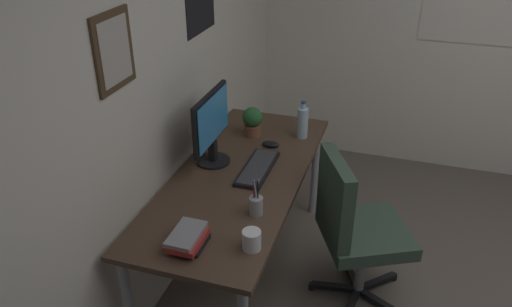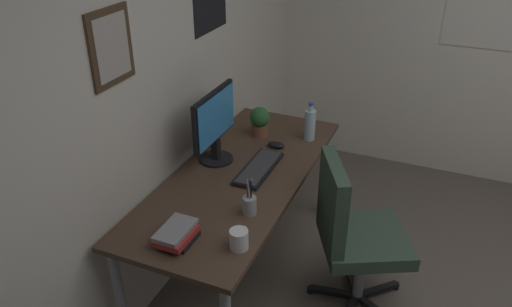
{
  "view_description": "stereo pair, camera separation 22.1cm",
  "coord_description": "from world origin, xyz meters",
  "px_view_note": "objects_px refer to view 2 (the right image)",
  "views": [
    {
      "loc": [
        -2.02,
        0.89,
        2.21
      ],
      "look_at": [
        0.26,
        1.62,
        0.89
      ],
      "focal_mm": 34.87,
      "sensor_mm": 36.0,
      "label": 1
    },
    {
      "loc": [
        -1.94,
        0.68,
        2.21
      ],
      "look_at": [
        0.26,
        1.62,
        0.89
      ],
      "focal_mm": 34.87,
      "sensor_mm": 36.0,
      "label": 2
    }
  ],
  "objects_px": {
    "water_bottle": "(310,124)",
    "coffee_mug_near": "(239,239)",
    "pen_cup": "(250,204)",
    "office_chair": "(352,231)",
    "potted_plant": "(260,121)",
    "keyboard": "(259,168)",
    "book_stack_left": "(177,235)",
    "monitor": "(215,124)",
    "computer_mouse": "(276,145)"
  },
  "relations": [
    {
      "from": "water_bottle",
      "to": "coffee_mug_near",
      "type": "relative_size",
      "value": 2.02
    },
    {
      "from": "water_bottle",
      "to": "pen_cup",
      "type": "distance_m",
      "value": 0.9
    },
    {
      "from": "office_chair",
      "to": "potted_plant",
      "type": "distance_m",
      "value": 0.95
    },
    {
      "from": "keyboard",
      "to": "water_bottle",
      "type": "relative_size",
      "value": 1.7
    },
    {
      "from": "water_bottle",
      "to": "book_stack_left",
      "type": "xyz_separation_m",
      "value": [
        -1.23,
        0.25,
        -0.07
      ]
    },
    {
      "from": "water_bottle",
      "to": "keyboard",
      "type": "bearing_deg",
      "value": 163.17
    },
    {
      "from": "office_chair",
      "to": "water_bottle",
      "type": "distance_m",
      "value": 0.78
    },
    {
      "from": "monitor",
      "to": "pen_cup",
      "type": "bearing_deg",
      "value": -136.33
    },
    {
      "from": "monitor",
      "to": "coffee_mug_near",
      "type": "bearing_deg",
      "value": -145.7
    },
    {
      "from": "coffee_mug_near",
      "to": "pen_cup",
      "type": "height_order",
      "value": "pen_cup"
    },
    {
      "from": "book_stack_left",
      "to": "water_bottle",
      "type": "bearing_deg",
      "value": -11.44
    },
    {
      "from": "computer_mouse",
      "to": "keyboard",
      "type": "bearing_deg",
      "value": -178.36
    },
    {
      "from": "water_bottle",
      "to": "coffee_mug_near",
      "type": "height_order",
      "value": "water_bottle"
    },
    {
      "from": "keyboard",
      "to": "monitor",
      "type": "bearing_deg",
      "value": 87.47
    },
    {
      "from": "office_chair",
      "to": "pen_cup",
      "type": "distance_m",
      "value": 0.63
    },
    {
      "from": "monitor",
      "to": "potted_plant",
      "type": "relative_size",
      "value": 2.36
    },
    {
      "from": "office_chair",
      "to": "coffee_mug_near",
      "type": "height_order",
      "value": "office_chair"
    },
    {
      "from": "potted_plant",
      "to": "book_stack_left",
      "type": "distance_m",
      "value": 1.16
    },
    {
      "from": "potted_plant",
      "to": "book_stack_left",
      "type": "xyz_separation_m",
      "value": [
        -1.16,
        -0.07,
        -0.07
      ]
    },
    {
      "from": "office_chair",
      "to": "water_bottle",
      "type": "height_order",
      "value": "water_bottle"
    },
    {
      "from": "pen_cup",
      "to": "book_stack_left",
      "type": "bearing_deg",
      "value": 146.22
    },
    {
      "from": "water_bottle",
      "to": "pen_cup",
      "type": "xyz_separation_m",
      "value": [
        -0.9,
        0.03,
        -0.05
      ]
    },
    {
      "from": "monitor",
      "to": "keyboard",
      "type": "relative_size",
      "value": 1.07
    },
    {
      "from": "monitor",
      "to": "computer_mouse",
      "type": "relative_size",
      "value": 4.18
    },
    {
      "from": "monitor",
      "to": "water_bottle",
      "type": "height_order",
      "value": "monitor"
    },
    {
      "from": "keyboard",
      "to": "pen_cup",
      "type": "distance_m",
      "value": 0.43
    },
    {
      "from": "coffee_mug_near",
      "to": "book_stack_left",
      "type": "xyz_separation_m",
      "value": [
        -0.07,
        0.28,
        -0.01
      ]
    },
    {
      "from": "computer_mouse",
      "to": "potted_plant",
      "type": "relative_size",
      "value": 0.56
    },
    {
      "from": "office_chair",
      "to": "keyboard",
      "type": "relative_size",
      "value": 2.21
    },
    {
      "from": "office_chair",
      "to": "keyboard",
      "type": "bearing_deg",
      "value": 83.46
    },
    {
      "from": "office_chair",
      "to": "monitor",
      "type": "relative_size",
      "value": 2.07
    },
    {
      "from": "office_chair",
      "to": "computer_mouse",
      "type": "xyz_separation_m",
      "value": [
        0.37,
        0.59,
        0.23
      ]
    },
    {
      "from": "potted_plant",
      "to": "pen_cup",
      "type": "relative_size",
      "value": 0.98
    },
    {
      "from": "potted_plant",
      "to": "pen_cup",
      "type": "height_order",
      "value": "pen_cup"
    },
    {
      "from": "book_stack_left",
      "to": "coffee_mug_near",
      "type": "bearing_deg",
      "value": -75.98
    },
    {
      "from": "computer_mouse",
      "to": "pen_cup",
      "type": "relative_size",
      "value": 0.55
    },
    {
      "from": "office_chair",
      "to": "potted_plant",
      "type": "height_order",
      "value": "office_chair"
    },
    {
      "from": "office_chair",
      "to": "computer_mouse",
      "type": "distance_m",
      "value": 0.73
    },
    {
      "from": "pen_cup",
      "to": "book_stack_left",
      "type": "relative_size",
      "value": 0.91
    },
    {
      "from": "potted_plant",
      "to": "pen_cup",
      "type": "distance_m",
      "value": 0.88
    },
    {
      "from": "keyboard",
      "to": "office_chair",
      "type": "bearing_deg",
      "value": -96.54
    },
    {
      "from": "water_bottle",
      "to": "computer_mouse",
      "type": "bearing_deg",
      "value": 140.62
    },
    {
      "from": "computer_mouse",
      "to": "book_stack_left",
      "type": "bearing_deg",
      "value": 174.95
    },
    {
      "from": "potted_plant",
      "to": "office_chair",
      "type": "bearing_deg",
      "value": -122.95
    },
    {
      "from": "office_chair",
      "to": "potted_plant",
      "type": "relative_size",
      "value": 4.87
    },
    {
      "from": "coffee_mug_near",
      "to": "potted_plant",
      "type": "bearing_deg",
      "value": 17.9
    },
    {
      "from": "coffee_mug_near",
      "to": "water_bottle",
      "type": "bearing_deg",
      "value": 1.71
    },
    {
      "from": "monitor",
      "to": "computer_mouse",
      "type": "distance_m",
      "value": 0.45
    },
    {
      "from": "potted_plant",
      "to": "book_stack_left",
      "type": "relative_size",
      "value": 0.89
    },
    {
      "from": "water_bottle",
      "to": "pen_cup",
      "type": "bearing_deg",
      "value": 178.23
    }
  ]
}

